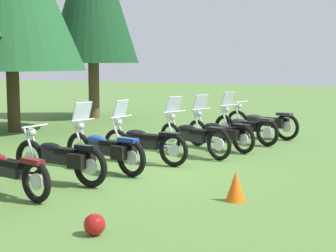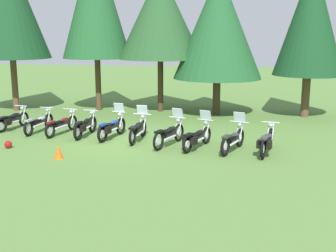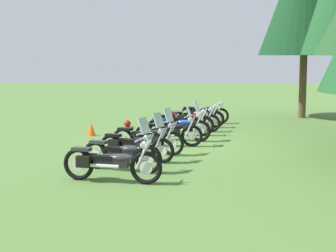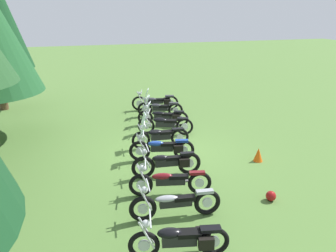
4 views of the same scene
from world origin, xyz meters
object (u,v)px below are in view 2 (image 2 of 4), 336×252
at_px(motorcycle_8, 233,139).
at_px(pine_tree_4, 311,18).
at_px(motorcycle_4, 112,127).
at_px(pine_tree_0, 9,3).
at_px(motorcycle_1, 39,123).
at_px(pine_tree_2, 160,15).
at_px(motorcycle_7, 197,137).
at_px(motorcycle_9, 267,141).
at_px(motorcycle_6, 170,133).
at_px(pine_tree_3, 218,25).
at_px(traffic_cone, 59,152).
at_px(dropped_helmet, 8,144).
at_px(motorcycle_0, 12,120).
at_px(motorcycle_2, 62,124).
at_px(motorcycle_3, 85,126).
at_px(motorcycle_5, 138,129).

height_order(motorcycle_8, pine_tree_4, pine_tree_4).
distance_m(motorcycle_4, pine_tree_0, 10.52).
bearing_deg(motorcycle_1, motorcycle_8, -96.60).
distance_m(motorcycle_4, pine_tree_2, 8.15).
height_order(motorcycle_7, motorcycle_9, motorcycle_7).
xyz_separation_m(motorcycle_4, motorcycle_6, (2.52, -0.80, 0.01)).
bearing_deg(pine_tree_3, pine_tree_2, 169.79).
relative_size(pine_tree_2, pine_tree_4, 0.96).
distance_m(pine_tree_2, traffic_cone, 11.05).
xyz_separation_m(pine_tree_4, dropped_helmet, (-11.96, -8.19, -4.81)).
bearing_deg(motorcycle_0, motorcycle_2, -89.84).
bearing_deg(pine_tree_4, pine_tree_0, -178.29).
relative_size(motorcycle_2, motorcycle_7, 1.07).
relative_size(motorcycle_2, pine_tree_3, 0.31).
xyz_separation_m(motorcycle_3, pine_tree_4, (9.73, 5.93, 4.50)).
distance_m(motorcycle_7, pine_tree_3, 8.25).
xyz_separation_m(motorcycle_7, motorcycle_9, (2.53, -0.32, 0.01)).
xyz_separation_m(motorcycle_9, pine_tree_2, (-5.21, 7.98, 4.72)).
relative_size(motorcycle_6, pine_tree_2, 0.29).
bearing_deg(motorcycle_4, dropped_helmet, 134.84).
xyz_separation_m(motorcycle_0, motorcycle_8, (9.80, -2.24, 0.01)).
distance_m(motorcycle_7, pine_tree_2, 9.39).
bearing_deg(pine_tree_2, dropped_helmet, -116.56).
xyz_separation_m(motorcycle_7, dropped_helmet, (-7.02, -1.01, -0.31)).
bearing_deg(motorcycle_1, motorcycle_7, -97.60).
xyz_separation_m(motorcycle_0, dropped_helmet, (1.45, -3.08, -0.30)).
bearing_deg(pine_tree_3, motorcycle_6, -102.22).
height_order(pine_tree_2, pine_tree_4, pine_tree_4).
bearing_deg(motorcycle_5, motorcycle_8, -100.63).
xyz_separation_m(motorcycle_2, pine_tree_4, (10.85, 5.64, 4.52)).
height_order(motorcycle_6, motorcycle_8, motorcycle_8).
distance_m(motorcycle_6, pine_tree_2, 8.90).
relative_size(pine_tree_2, pine_tree_3, 1.02).
bearing_deg(pine_tree_2, motorcycle_9, -56.86).
height_order(motorcycle_1, pine_tree_3, pine_tree_3).
distance_m(motorcycle_2, motorcycle_8, 7.45).
distance_m(motorcycle_1, motorcycle_9, 9.79).
xyz_separation_m(motorcycle_2, motorcycle_8, (7.25, -1.71, 0.03)).
xyz_separation_m(motorcycle_3, motorcycle_5, (2.35, -0.39, 0.03)).
distance_m(motorcycle_1, motorcycle_3, 2.31).
relative_size(motorcycle_1, motorcycle_4, 1.05).
bearing_deg(motorcycle_8, pine_tree_0, 80.76).
bearing_deg(motorcycle_5, pine_tree_2, 6.79).
relative_size(motorcycle_6, pine_tree_4, 0.28).
height_order(motorcycle_0, motorcycle_5, motorcycle_5).
height_order(motorcycle_9, traffic_cone, motorcycle_9).
relative_size(pine_tree_4, traffic_cone, 16.25).
bearing_deg(motorcycle_1, pine_tree_0, 42.70).
relative_size(motorcycle_9, traffic_cone, 4.89).
bearing_deg(motorcycle_8, motorcycle_7, 103.06).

